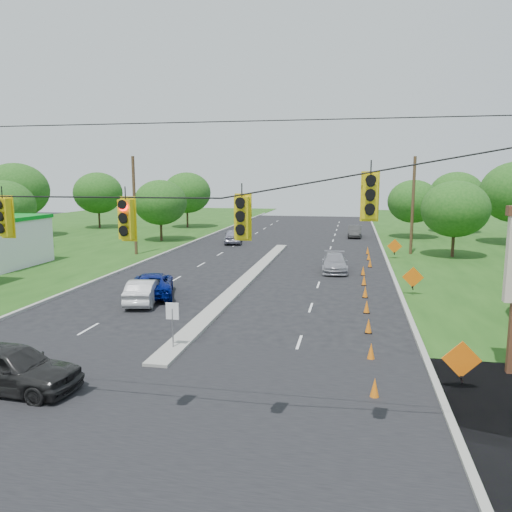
# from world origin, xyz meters

# --- Properties ---
(ground) EXTENTS (160.00, 160.00, 0.00)m
(ground) POSITION_xyz_m (0.00, 0.00, 0.00)
(ground) COLOR black
(ground) RESTS_ON ground
(cross_street) EXTENTS (160.00, 14.00, 0.02)m
(cross_street) POSITION_xyz_m (0.00, 0.00, 0.00)
(cross_street) COLOR black
(cross_street) RESTS_ON ground
(curb_left) EXTENTS (0.25, 110.00, 0.16)m
(curb_left) POSITION_xyz_m (-10.10, 30.00, 0.00)
(curb_left) COLOR gray
(curb_left) RESTS_ON ground
(curb_right) EXTENTS (0.25, 110.00, 0.16)m
(curb_right) POSITION_xyz_m (10.10, 30.00, 0.00)
(curb_right) COLOR gray
(curb_right) RESTS_ON ground
(median) EXTENTS (1.00, 34.00, 0.18)m
(median) POSITION_xyz_m (0.00, 21.00, 0.00)
(median) COLOR gray
(median) RESTS_ON ground
(median_sign) EXTENTS (0.55, 0.06, 2.05)m
(median_sign) POSITION_xyz_m (0.00, 6.00, 1.46)
(median_sign) COLOR gray
(median_sign) RESTS_ON ground
(signal_span) EXTENTS (25.60, 0.32, 9.00)m
(signal_span) POSITION_xyz_m (-0.05, -1.00, 4.97)
(signal_span) COLOR #422D1C
(signal_span) RESTS_ON ground
(utility_pole_far_left) EXTENTS (0.28, 0.28, 9.00)m
(utility_pole_far_left) POSITION_xyz_m (-12.50, 30.00, 4.50)
(utility_pole_far_left) COLOR #422D1C
(utility_pole_far_left) RESTS_ON ground
(utility_pole_far_right) EXTENTS (0.28, 0.28, 9.00)m
(utility_pole_far_right) POSITION_xyz_m (12.50, 35.00, 4.50)
(utility_pole_far_right) COLOR #422D1C
(utility_pole_far_right) RESTS_ON ground
(cone_0) EXTENTS (0.32, 0.32, 0.70)m
(cone_0) POSITION_xyz_m (7.99, 3.00, 0.35)
(cone_0) COLOR orange
(cone_0) RESTS_ON ground
(cone_1) EXTENTS (0.32, 0.32, 0.70)m
(cone_1) POSITION_xyz_m (7.99, 6.50, 0.35)
(cone_1) COLOR orange
(cone_1) RESTS_ON ground
(cone_2) EXTENTS (0.32, 0.32, 0.70)m
(cone_2) POSITION_xyz_m (7.99, 10.00, 0.35)
(cone_2) COLOR orange
(cone_2) RESTS_ON ground
(cone_3) EXTENTS (0.32, 0.32, 0.70)m
(cone_3) POSITION_xyz_m (7.99, 13.50, 0.35)
(cone_3) COLOR orange
(cone_3) RESTS_ON ground
(cone_4) EXTENTS (0.32, 0.32, 0.70)m
(cone_4) POSITION_xyz_m (7.99, 17.00, 0.35)
(cone_4) COLOR orange
(cone_4) RESTS_ON ground
(cone_5) EXTENTS (0.32, 0.32, 0.70)m
(cone_5) POSITION_xyz_m (7.99, 20.50, 0.35)
(cone_5) COLOR orange
(cone_5) RESTS_ON ground
(cone_6) EXTENTS (0.32, 0.32, 0.70)m
(cone_6) POSITION_xyz_m (7.99, 24.00, 0.35)
(cone_6) COLOR orange
(cone_6) RESTS_ON ground
(cone_7) EXTENTS (0.32, 0.32, 0.70)m
(cone_7) POSITION_xyz_m (8.59, 27.50, 0.35)
(cone_7) COLOR orange
(cone_7) RESTS_ON ground
(cone_8) EXTENTS (0.32, 0.32, 0.70)m
(cone_8) POSITION_xyz_m (8.59, 31.00, 0.35)
(cone_8) COLOR orange
(cone_8) RESTS_ON ground
(cone_9) EXTENTS (0.32, 0.32, 0.70)m
(cone_9) POSITION_xyz_m (8.59, 34.50, 0.35)
(cone_9) COLOR orange
(cone_9) RESTS_ON ground
(work_sign_0) EXTENTS (1.27, 0.58, 1.37)m
(work_sign_0) POSITION_xyz_m (10.80, 4.00, 1.09)
(work_sign_0) COLOR black
(work_sign_0) RESTS_ON ground
(work_sign_1) EXTENTS (1.27, 0.58, 1.37)m
(work_sign_1) POSITION_xyz_m (10.80, 18.00, 1.09)
(work_sign_1) COLOR black
(work_sign_1) RESTS_ON ground
(work_sign_2) EXTENTS (1.27, 0.58, 1.37)m
(work_sign_2) POSITION_xyz_m (10.80, 32.00, 1.09)
(work_sign_2) COLOR black
(work_sign_2) RESTS_ON ground
(tree_2) EXTENTS (5.88, 5.88, 6.86)m
(tree_2) POSITION_xyz_m (-26.00, 30.00, 4.34)
(tree_2) COLOR black
(tree_2) RESTS_ON ground
(tree_3) EXTENTS (7.56, 7.56, 8.82)m
(tree_3) POSITION_xyz_m (-32.00, 40.00, 5.58)
(tree_3) COLOR black
(tree_3) RESTS_ON ground
(tree_4) EXTENTS (6.72, 6.72, 7.84)m
(tree_4) POSITION_xyz_m (-28.00, 52.00, 4.96)
(tree_4) COLOR black
(tree_4) RESTS_ON ground
(tree_5) EXTENTS (5.88, 5.88, 6.86)m
(tree_5) POSITION_xyz_m (-14.00, 40.00, 4.34)
(tree_5) COLOR black
(tree_5) RESTS_ON ground
(tree_6) EXTENTS (6.72, 6.72, 7.84)m
(tree_6) POSITION_xyz_m (-16.00, 55.00, 4.96)
(tree_6) COLOR black
(tree_6) RESTS_ON ground
(tree_9) EXTENTS (5.88, 5.88, 6.86)m
(tree_9) POSITION_xyz_m (16.00, 34.00, 4.34)
(tree_9) COLOR black
(tree_9) RESTS_ON ground
(tree_11) EXTENTS (6.72, 6.72, 7.84)m
(tree_11) POSITION_xyz_m (20.00, 55.00, 4.96)
(tree_11) COLOR black
(tree_11) RESTS_ON ground
(tree_12) EXTENTS (5.88, 5.88, 6.86)m
(tree_12) POSITION_xyz_m (14.00, 48.00, 4.34)
(tree_12) COLOR black
(tree_12) RESTS_ON ground
(black_sedan) EXTENTS (4.88, 2.18, 1.63)m
(black_sedan) POSITION_xyz_m (-3.95, 1.26, 0.81)
(black_sedan) COLOR black
(black_sedan) RESTS_ON ground
(white_sedan) EXTENTS (2.30, 4.47, 1.40)m
(white_sedan) POSITION_xyz_m (-4.42, 13.21, 0.70)
(white_sedan) COLOR #B2B1B1
(white_sedan) RESTS_ON ground
(blue_pickup) EXTENTS (3.97, 5.64, 1.43)m
(blue_pickup) POSITION_xyz_m (-4.63, 14.98, 0.71)
(blue_pickup) COLOR #031169
(blue_pickup) RESTS_ON ground
(silver_car_far) EXTENTS (2.17, 4.79, 1.36)m
(silver_car_far) POSITION_xyz_m (5.87, 25.09, 0.68)
(silver_car_far) COLOR gray
(silver_car_far) RESTS_ON ground
(silver_car_oncoming) EXTENTS (2.68, 4.84, 1.56)m
(silver_car_oncoming) POSITION_xyz_m (-5.57, 39.57, 0.78)
(silver_car_oncoming) COLOR gray
(silver_car_oncoming) RESTS_ON ground
(dark_car_receding) EXTENTS (1.61, 4.33, 1.41)m
(dark_car_receding) POSITION_xyz_m (7.41, 47.82, 0.71)
(dark_car_receding) COLOR #313131
(dark_car_receding) RESTS_ON ground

